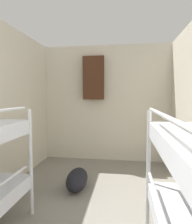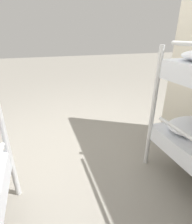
{
  "view_description": "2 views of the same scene",
  "coord_description": "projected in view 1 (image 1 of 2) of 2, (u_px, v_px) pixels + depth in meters",
  "views": [
    {
      "loc": [
        0.42,
        0.29,
        1.4
      ],
      "look_at": [
        0.0,
        3.11,
        1.17
      ],
      "focal_mm": 32.0,
      "sensor_mm": 36.0,
      "label": 1
    },
    {
      "loc": [
        0.37,
        1.89,
        1.33
      ],
      "look_at": [
        0.03,
        0.89,
        0.86
      ],
      "focal_mm": 28.0,
      "sensor_mm": 36.0,
      "label": 2
    }
  ],
  "objects": [
    {
      "name": "duffel_bag",
      "position": [
        77.0,
        179.0,
        2.99
      ],
      "size": [
        0.3,
        0.59,
        0.3
      ],
      "color": "black",
      "rests_on": "ground_plane"
    },
    {
      "name": "wall_back",
      "position": [
        106.0,
        103.0,
        4.33
      ],
      "size": [
        2.8,
        0.06,
        2.48
      ],
      "color": "beige",
      "rests_on": "ground_plane"
    },
    {
      "name": "hanging_coat",
      "position": [
        94.0,
        78.0,
        4.18
      ],
      "size": [
        0.44,
        0.12,
        0.9
      ],
      "color": "#472819"
    }
  ]
}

